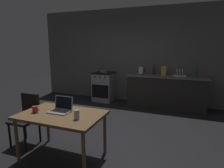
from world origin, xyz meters
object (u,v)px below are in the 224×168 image
Objects in this scene: drinking_glass at (77,115)px; cereal_box at (164,71)px; stove_oven at (104,87)px; electric_kettle at (141,71)px; dining_table at (62,118)px; laptop at (61,109)px; bottle at (197,72)px; frying_pan at (104,72)px; dish_rack at (180,75)px; bottle_b at (154,70)px; coffee_mug at (35,109)px; chair at (27,116)px.

cereal_box is at bearing 76.26° from drinking_glass.
electric_kettle reaches higher than stove_oven.
laptop is at bearing 127.19° from dining_table.
bottle is at bearing 57.48° from dining_table.
electric_kettle is at bearing 178.06° from bottle.
frying_pan is 2.24m from dish_rack.
frying_pan is 1.81m from cereal_box.
laptop is 0.43m from drinking_glass.
bottle_b reaches higher than electric_kettle.
drinking_glass is at bearing -0.59° from coffee_mug.
electric_kettle is 1.77× the size of coffee_mug.
cereal_box reaches higher than dining_table.
coffee_mug is at bearing -53.40° from chair.
bottle is at bearing -4.75° from cereal_box.
bottle is at bearing 62.91° from drinking_glass.
drinking_glass is at bearing -92.98° from electric_kettle.
stove_oven is at bearing -176.91° from bottle_b.
coffee_mug is (-2.38, -3.21, -0.28)m from bottle.
chair is at bearing -123.43° from cereal_box.
cereal_box is (1.20, 3.10, 0.27)m from laptop.
chair is (-0.85, 0.17, -0.13)m from dining_table.
coffee_mug is 3.58m from bottle_b.
bottle reaches higher than laptop.
frying_pan is (0.00, -0.03, 0.48)m from stove_oven.
coffee_mug is at bearing -85.23° from frying_pan.
chair is 3.51× the size of cereal_box.
dish_rack is (1.62, 3.08, 0.20)m from laptop.
laptop is at bearing -111.08° from cereal_box.
chair is 2.77× the size of laptop.
frying_pan is 1.62× the size of cereal_box.
frying_pan is at bearing -86.88° from stove_oven.
laptop is (0.79, -0.09, 0.25)m from chair.
cereal_box is at bearing 33.82° from chair.
cereal_box is (0.63, 0.02, 0.02)m from electric_kettle.
dish_rack is at bearing 0.00° from electric_kettle.
dish_rack reaches higher than chair.
laptop is 3.49m from dish_rack.
stove_oven is at bearing -179.88° from electric_kettle.
dining_table is 0.15m from laptop.
chair is at bearing -93.51° from frying_pan.
chair is 0.58m from coffee_mug.
laptop is at bearing -100.33° from electric_kettle.
stove_oven is at bearing 94.75° from coffee_mug.
dining_table is 3.21m from frying_pan.
drinking_glass is 0.40× the size of dish_rack.
dining_table is 3.03× the size of frying_pan.
electric_kettle is at bearing 42.89° from chair.
laptop is (0.61, -3.08, 0.31)m from stove_oven.
bottle_b reaches higher than frying_pan.
drinking_glass is at bearing -98.87° from bottle_b.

